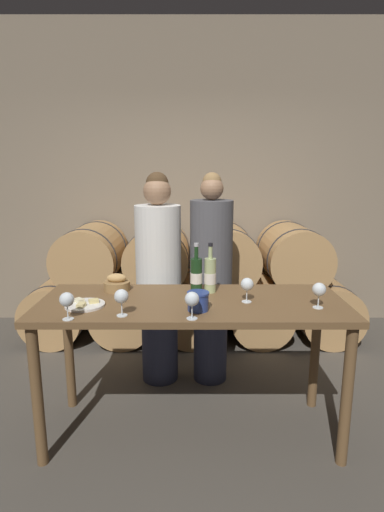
% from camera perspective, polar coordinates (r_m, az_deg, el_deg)
% --- Properties ---
extents(ground_plane, '(10.00, 10.00, 0.00)m').
position_cam_1_polar(ground_plane, '(2.88, 0.00, -23.68)').
color(ground_plane, '#4C473F').
extents(stone_wall_back, '(10.00, 0.12, 3.20)m').
position_cam_1_polar(stone_wall_back, '(4.45, -0.04, 11.11)').
color(stone_wall_back, gray).
rests_on(stone_wall_back, ground_plane).
extents(barrel_stack, '(3.31, 0.85, 1.16)m').
position_cam_1_polar(barrel_stack, '(4.07, -0.03, -4.08)').
color(barrel_stack, tan).
rests_on(barrel_stack, ground_plane).
extents(tasting_table, '(1.87, 0.71, 0.90)m').
position_cam_1_polar(tasting_table, '(2.50, 0.01, -8.90)').
color(tasting_table, brown).
rests_on(tasting_table, ground_plane).
extents(person_left, '(0.35, 0.35, 1.67)m').
position_cam_1_polar(person_left, '(3.15, -4.79, -3.24)').
color(person_left, '#2D334C').
rests_on(person_left, ground_plane).
extents(person_right, '(0.33, 0.33, 1.67)m').
position_cam_1_polar(person_right, '(3.14, 2.71, -3.27)').
color(person_right, '#2D334C').
rests_on(person_right, ground_plane).
extents(wine_bottle_red, '(0.08, 0.08, 0.32)m').
position_cam_1_polar(wine_bottle_red, '(2.61, 0.61, -2.70)').
color(wine_bottle_red, '#193819').
rests_on(wine_bottle_red, tasting_table).
extents(wine_bottle_white, '(0.08, 0.08, 0.33)m').
position_cam_1_polar(wine_bottle_white, '(2.60, 2.61, -2.73)').
color(wine_bottle_white, '#ADBC7F').
rests_on(wine_bottle_white, tasting_table).
extents(blue_crock, '(0.13, 0.13, 0.11)m').
position_cam_1_polar(blue_crock, '(2.28, 0.88, -6.34)').
color(blue_crock, navy).
rests_on(blue_crock, tasting_table).
extents(bread_basket, '(0.17, 0.17, 0.11)m').
position_cam_1_polar(bread_basket, '(2.70, -10.70, -3.94)').
color(bread_basket, olive).
rests_on(bread_basket, tasting_table).
extents(cheese_plate, '(0.23, 0.23, 0.04)m').
position_cam_1_polar(cheese_plate, '(2.44, -15.06, -6.71)').
color(cheese_plate, white).
rests_on(cheese_plate, tasting_table).
extents(wine_glass_far_left, '(0.08, 0.08, 0.15)m').
position_cam_1_polar(wine_glass_far_left, '(2.23, -17.44, -6.05)').
color(wine_glass_far_left, white).
rests_on(wine_glass_far_left, tasting_table).
extents(wine_glass_left, '(0.08, 0.08, 0.15)m').
position_cam_1_polar(wine_glass_left, '(2.22, -10.04, -5.78)').
color(wine_glass_left, white).
rests_on(wine_glass_left, tasting_table).
extents(wine_glass_center, '(0.08, 0.08, 0.15)m').
position_cam_1_polar(wine_glass_center, '(2.14, -0.10, -6.26)').
color(wine_glass_center, white).
rests_on(wine_glass_center, tasting_table).
extents(wine_glass_right, '(0.08, 0.08, 0.15)m').
position_cam_1_polar(wine_glass_right, '(2.43, 7.88, -4.10)').
color(wine_glass_right, white).
rests_on(wine_glass_right, tasting_table).
extents(wine_glass_far_right, '(0.08, 0.08, 0.15)m').
position_cam_1_polar(wine_glass_far_right, '(2.42, 17.70, -4.64)').
color(wine_glass_far_right, white).
rests_on(wine_glass_far_right, tasting_table).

